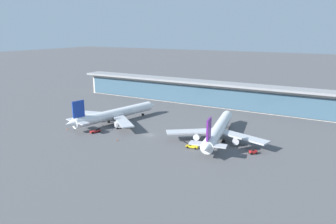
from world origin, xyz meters
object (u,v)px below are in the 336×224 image
(airliner_centre_stand, at_px, (218,130))
(service_truck_under_wing_yellow, at_px, (192,146))
(airliner_left_stand, at_px, (114,114))
(safety_cone_bravo, at_px, (67,129))
(service_truck_mid_apron_red, at_px, (253,152))
(service_truck_by_tail_red, at_px, (96,131))
(safety_cone_charlie, at_px, (94,132))
(service_truck_near_nose_yellow, at_px, (122,125))
(safety_cone_alpha, at_px, (118,140))

(airliner_centre_stand, xyz_separation_m, service_truck_under_wing_yellow, (-5.76, -13.61, -3.85))
(airliner_left_stand, distance_m, safety_cone_bravo, 23.17)
(airliner_centre_stand, bearing_deg, service_truck_mid_apron_red, -24.42)
(service_truck_by_tail_red, relative_size, safety_cone_bravo, 9.75)
(airliner_left_stand, distance_m, safety_cone_charlie, 16.90)
(service_truck_mid_apron_red, distance_m, service_truck_by_tail_red, 70.00)
(safety_cone_bravo, bearing_deg, service_truck_near_nose_yellow, 33.43)
(airliner_centre_stand, xyz_separation_m, service_truck_by_tail_red, (-52.27, -17.52, -3.85))
(airliner_centre_stand, height_order, safety_cone_alpha, airliner_centre_stand)
(service_truck_near_nose_yellow, xyz_separation_m, safety_cone_alpha, (8.88, -14.68, -1.37))
(service_truck_near_nose_yellow, bearing_deg, airliner_left_stand, 151.34)
(service_truck_by_tail_red, distance_m, safety_cone_alpha, 15.67)
(service_truck_under_wing_yellow, distance_m, safety_cone_charlie, 47.47)
(service_truck_near_nose_yellow, relative_size, safety_cone_charlie, 10.05)
(airliner_left_stand, bearing_deg, safety_cone_alpha, -47.79)
(service_truck_mid_apron_red, bearing_deg, safety_cone_charlie, -171.96)
(service_truck_under_wing_yellow, relative_size, safety_cone_alpha, 9.85)
(service_truck_under_wing_yellow, xyz_separation_m, safety_cone_charlie, (-47.30, -4.03, -0.49))
(safety_cone_alpha, xyz_separation_m, safety_cone_bravo, (-30.29, 0.55, 0.00))
(service_truck_by_tail_red, bearing_deg, service_truck_near_nose_yellow, 60.43)
(airliner_centre_stand, relative_size, service_truck_under_wing_yellow, 8.02)
(safety_cone_charlie, bearing_deg, airliner_left_stand, 95.60)
(service_truck_under_wing_yellow, bearing_deg, service_truck_mid_apron_red, 14.45)
(service_truck_near_nose_yellow, distance_m, safety_cone_charlie, 13.59)
(airliner_centre_stand, xyz_separation_m, service_truck_mid_apron_red, (17.04, -7.74, -3.78))
(airliner_left_stand, xyz_separation_m, safety_cone_bravo, (-12.61, -18.95, -4.34))
(service_truck_by_tail_red, relative_size, safety_cone_alpha, 9.75)
(airliner_centre_stand, bearing_deg, service_truck_near_nose_yellow, -172.30)
(service_truck_near_nose_yellow, xyz_separation_m, service_truck_under_wing_yellow, (40.09, -7.42, -0.88))
(safety_cone_alpha, bearing_deg, airliner_centre_stand, 29.45)
(airliner_centre_stand, xyz_separation_m, safety_cone_charlie, (-53.05, -17.64, -4.34))
(service_truck_under_wing_yellow, xyz_separation_m, service_truck_by_tail_red, (-46.51, -3.91, 0.00))
(airliner_left_stand, distance_m, airliner_centre_stand, 54.67)
(safety_cone_alpha, bearing_deg, safety_cone_bravo, 178.96)
(airliner_centre_stand, height_order, safety_cone_charlie, airliner_centre_stand)
(service_truck_near_nose_yellow, bearing_deg, service_truck_mid_apron_red, -1.40)
(service_truck_near_nose_yellow, height_order, service_truck_mid_apron_red, service_truck_near_nose_yellow)
(service_truck_near_nose_yellow, distance_m, safety_cone_bravo, 25.69)
(airliner_left_stand, bearing_deg, safety_cone_charlie, -84.40)
(airliner_centre_stand, xyz_separation_m, safety_cone_alpha, (-36.97, -20.88, -4.34))
(service_truck_under_wing_yellow, height_order, safety_cone_charlie, service_truck_under_wing_yellow)
(service_truck_near_nose_yellow, bearing_deg, service_truck_by_tail_red, -119.57)
(service_truck_under_wing_yellow, height_order, service_truck_mid_apron_red, service_truck_under_wing_yellow)
(service_truck_mid_apron_red, height_order, safety_cone_charlie, service_truck_mid_apron_red)
(safety_cone_alpha, xyz_separation_m, safety_cone_charlie, (-16.08, 3.24, 0.00))
(airliner_left_stand, xyz_separation_m, airliner_centre_stand, (54.65, 1.38, 0.00))
(safety_cone_alpha, bearing_deg, service_truck_under_wing_yellow, 13.11)
(service_truck_near_nose_yellow, xyz_separation_m, service_truck_by_tail_red, (-6.42, -11.32, -0.88))
(service_truck_under_wing_yellow, bearing_deg, service_truck_by_tail_red, -175.20)
(safety_cone_alpha, bearing_deg, airliner_left_stand, 132.21)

